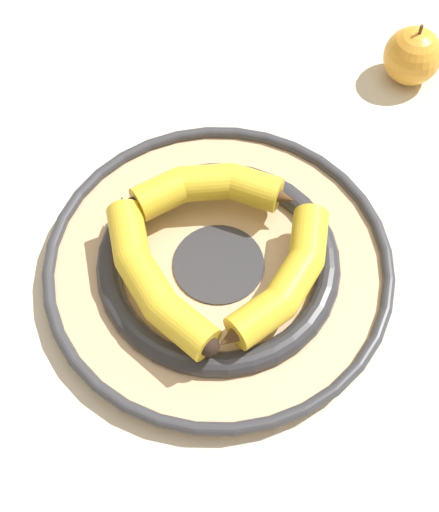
# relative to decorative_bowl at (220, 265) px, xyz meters

# --- Properties ---
(ground_plane) EXTENTS (2.80, 2.80, 0.00)m
(ground_plane) POSITION_rel_decorative_bowl_xyz_m (0.02, -0.00, -0.01)
(ground_plane) COLOR beige
(decorative_bowl) EXTENTS (0.37, 0.37, 0.03)m
(decorative_bowl) POSITION_rel_decorative_bowl_xyz_m (0.00, 0.00, 0.00)
(decorative_bowl) COLOR tan
(decorative_bowl) RESTS_ON ground_plane
(banana_a) EXTENTS (0.16, 0.13, 0.04)m
(banana_a) POSITION_rel_decorative_bowl_xyz_m (-0.04, -0.06, 0.04)
(banana_a) COLOR gold
(banana_a) RESTS_ON decorative_bowl
(banana_b) EXTENTS (0.08, 0.21, 0.04)m
(banana_b) POSITION_rel_decorative_bowl_xyz_m (0.08, -0.02, 0.04)
(banana_b) COLOR gold
(banana_b) RESTS_ON decorative_bowl
(banana_c) EXTENTS (0.18, 0.09, 0.04)m
(banana_c) POSITION_rel_decorative_bowl_xyz_m (-0.03, 0.07, 0.04)
(banana_c) COLOR gold
(banana_c) RESTS_ON decorative_bowl
(apple) EXTENTS (0.07, 0.07, 0.08)m
(apple) POSITION_rel_decorative_bowl_xyz_m (-0.37, -0.08, 0.02)
(apple) COLOR gold
(apple) RESTS_ON ground_plane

